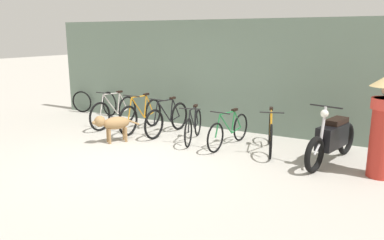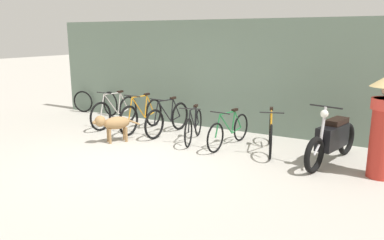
% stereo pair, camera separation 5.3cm
% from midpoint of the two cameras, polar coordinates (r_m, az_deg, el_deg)
% --- Properties ---
extents(ground_plane, '(60.00, 60.00, 0.00)m').
position_cam_midpoint_polar(ground_plane, '(7.26, -8.82, -5.89)').
color(ground_plane, '#ADA89E').
extents(shop_wall_back, '(9.39, 0.20, 2.67)m').
position_cam_midpoint_polar(shop_wall_back, '(9.50, 2.05, 6.97)').
color(shop_wall_back, slate).
rests_on(shop_wall_back, ground).
extents(bicycle_0, '(0.46, 1.75, 0.93)m').
position_cam_midpoint_polar(bicycle_0, '(9.79, -11.92, 1.20)').
color(bicycle_0, black).
rests_on(bicycle_0, ground).
extents(bicycle_1, '(0.46, 1.78, 0.93)m').
position_cam_midpoint_polar(bicycle_1, '(9.24, -7.90, 0.66)').
color(bicycle_1, black).
rests_on(bicycle_1, ground).
extents(bicycle_2, '(0.46, 1.71, 0.90)m').
position_cam_midpoint_polar(bicycle_2, '(8.86, -3.96, 0.13)').
color(bicycle_2, black).
rests_on(bicycle_2, ground).
extents(bicycle_3, '(0.54, 1.53, 0.81)m').
position_cam_midpoint_polar(bicycle_3, '(8.27, 0.03, -0.95)').
color(bicycle_3, black).
rests_on(bicycle_3, ground).
extents(bicycle_4, '(0.46, 1.66, 0.80)m').
position_cam_midpoint_polar(bicycle_4, '(7.92, 5.43, -1.66)').
color(bicycle_4, black).
rests_on(bicycle_4, ground).
extents(bicycle_5, '(0.63, 1.70, 0.88)m').
position_cam_midpoint_polar(bicycle_5, '(7.75, 11.66, -1.96)').
color(bicycle_5, black).
rests_on(bicycle_5, ground).
extents(motorcycle, '(0.68, 1.98, 1.13)m').
position_cam_midpoint_polar(motorcycle, '(7.30, 20.35, -2.70)').
color(motorcycle, black).
rests_on(motorcycle, ground).
extents(stray_dog, '(0.69, 0.90, 0.62)m').
position_cam_midpoint_polar(stray_dog, '(8.33, -12.15, -0.53)').
color(stray_dog, '#997247').
rests_on(stray_dog, ground).
extents(spare_tire_left, '(0.65, 0.18, 0.65)m').
position_cam_midpoint_polar(spare_tire_left, '(11.85, -16.56, 2.68)').
color(spare_tire_left, black).
rests_on(spare_tire_left, ground).
extents(spare_tire_right, '(0.70, 0.24, 0.71)m').
position_cam_midpoint_polar(spare_tire_right, '(11.10, -12.63, 2.41)').
color(spare_tire_right, black).
rests_on(spare_tire_right, ground).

